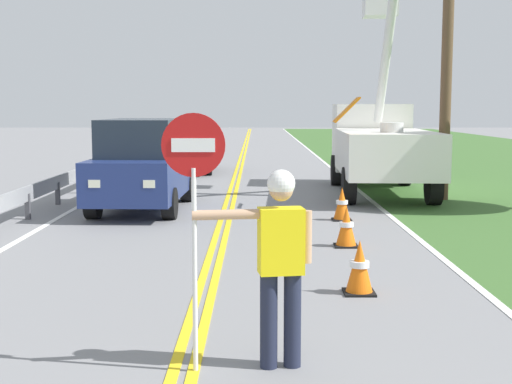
% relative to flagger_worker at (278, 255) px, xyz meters
% --- Properties ---
extents(centerline_yellow_left, '(0.11, 110.00, 0.01)m').
position_rel_flagger_worker_xyz_m(centerline_yellow_left, '(-0.96, 15.22, -1.04)').
color(centerline_yellow_left, yellow).
rests_on(centerline_yellow_left, ground).
extents(centerline_yellow_right, '(0.11, 110.00, 0.01)m').
position_rel_flagger_worker_xyz_m(centerline_yellow_right, '(-0.78, 15.22, -1.04)').
color(centerline_yellow_right, yellow).
rests_on(centerline_yellow_right, ground).
extents(edge_line_right, '(0.12, 110.00, 0.01)m').
position_rel_flagger_worker_xyz_m(edge_line_right, '(2.73, 15.22, -1.04)').
color(edge_line_right, silver).
rests_on(edge_line_right, ground).
extents(edge_line_left, '(0.12, 110.00, 0.01)m').
position_rel_flagger_worker_xyz_m(edge_line_left, '(-4.47, 15.22, -1.04)').
color(edge_line_left, silver).
rests_on(edge_line_left, ground).
extents(flagger_worker, '(1.08, 0.31, 1.83)m').
position_rel_flagger_worker_xyz_m(flagger_worker, '(0.00, 0.00, 0.00)').
color(flagger_worker, '#1E2338').
rests_on(flagger_worker, ground).
extents(stop_sign_paddle, '(0.56, 0.04, 2.33)m').
position_rel_flagger_worker_xyz_m(stop_sign_paddle, '(-0.76, -0.11, 0.66)').
color(stop_sign_paddle, silver).
rests_on(stop_sign_paddle, ground).
extents(utility_bucket_truck, '(2.92, 6.90, 5.65)m').
position_rel_flagger_worker_xyz_m(utility_bucket_truck, '(3.20, 13.39, 0.37)').
color(utility_bucket_truck, white).
rests_on(utility_bucket_truck, ground).
extents(oncoming_suv_nearest, '(2.03, 4.66, 2.10)m').
position_rel_flagger_worker_xyz_m(oncoming_suv_nearest, '(-2.83, 10.03, 0.01)').
color(oncoming_suv_nearest, navy).
rests_on(oncoming_suv_nearest, ground).
extents(oncoming_sedan_second, '(1.99, 4.14, 1.70)m').
position_rel_flagger_worker_xyz_m(oncoming_sedan_second, '(-2.75, 19.61, -0.21)').
color(oncoming_sedan_second, black).
rests_on(oncoming_sedan_second, ground).
extents(utility_pole_near, '(1.80, 0.28, 8.82)m').
position_rel_flagger_worker_xyz_m(utility_pole_near, '(4.60, 11.80, 3.55)').
color(utility_pole_near, brown).
rests_on(utility_pole_near, ground).
extents(traffic_cone_lead, '(0.40, 0.40, 0.70)m').
position_rel_flagger_worker_xyz_m(traffic_cone_lead, '(1.11, 2.57, -0.71)').
color(traffic_cone_lead, orange).
rests_on(traffic_cone_lead, ground).
extents(traffic_cone_mid, '(0.40, 0.40, 0.70)m').
position_rel_flagger_worker_xyz_m(traffic_cone_mid, '(1.33, 5.63, -0.71)').
color(traffic_cone_mid, orange).
rests_on(traffic_cone_mid, ground).
extents(traffic_cone_tail, '(0.40, 0.40, 0.70)m').
position_rel_flagger_worker_xyz_m(traffic_cone_tail, '(1.60, 8.45, -0.71)').
color(traffic_cone_tail, orange).
rests_on(traffic_cone_tail, ground).
extents(guardrail_left_shoulder, '(0.10, 32.00, 0.71)m').
position_rel_flagger_worker_xyz_m(guardrail_left_shoulder, '(-5.07, 12.00, -0.53)').
color(guardrail_left_shoulder, '#9EA0A3').
rests_on(guardrail_left_shoulder, ground).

